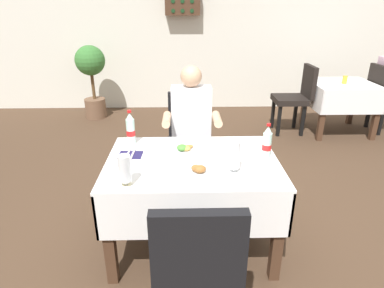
{
  "coord_description": "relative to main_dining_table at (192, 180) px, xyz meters",
  "views": [
    {
      "loc": [
        -0.19,
        -2.05,
        1.75
      ],
      "look_at": [
        -0.14,
        0.16,
        0.81
      ],
      "focal_mm": 30.76,
      "sensor_mm": 36.0,
      "label": 1
    }
  ],
  "objects": [
    {
      "name": "ground_plane",
      "position": [
        0.14,
        -0.06,
        -0.56
      ],
      "size": [
        11.0,
        11.0,
        0.0
      ],
      "primitive_type": "plane",
      "color": "#473323"
    },
    {
      "name": "back_wall",
      "position": [
        0.14,
        3.8,
        1.01
      ],
      "size": [
        11.0,
        0.12,
        3.15
      ],
      "primitive_type": "cube",
      "color": "silver",
      "rests_on": "ground"
    },
    {
      "name": "main_dining_table",
      "position": [
        0.0,
        0.0,
        0.0
      ],
      "size": [
        1.22,
        0.88,
        0.73
      ],
      "color": "white",
      "rests_on": "ground"
    },
    {
      "name": "chair_far_diner_seat",
      "position": [
        -0.0,
        0.83,
        -0.01
      ],
      "size": [
        0.44,
        0.5,
        0.97
      ],
      "color": "black",
      "rests_on": "ground"
    },
    {
      "name": "chair_near_camera_side",
      "position": [
        -0.0,
        -0.83,
        -0.01
      ],
      "size": [
        0.44,
        0.5,
        0.97
      ],
      "color": "black",
      "rests_on": "ground"
    },
    {
      "name": "seated_diner_far",
      "position": [
        0.01,
        0.72,
        0.15
      ],
      "size": [
        0.5,
        0.46,
        1.26
      ],
      "color": "#282D42",
      "rests_on": "ground"
    },
    {
      "name": "plate_near_camera",
      "position": [
        0.03,
        -0.2,
        0.18
      ],
      "size": [
        0.23,
        0.23,
        0.06
      ],
      "color": "white",
      "rests_on": "main_dining_table"
    },
    {
      "name": "plate_far_diner",
      "position": [
        -0.07,
        0.14,
        0.18
      ],
      "size": [
        0.24,
        0.24,
        0.06
      ],
      "color": "white",
      "rests_on": "main_dining_table"
    },
    {
      "name": "beer_glass_left",
      "position": [
        -0.41,
        -0.35,
        0.27
      ],
      "size": [
        0.08,
        0.08,
        0.2
      ],
      "color": "white",
      "rests_on": "main_dining_table"
    },
    {
      "name": "beer_glass_middle",
      "position": [
        0.27,
        -0.2,
        0.28
      ],
      "size": [
        0.07,
        0.07,
        0.22
      ],
      "color": "white",
      "rests_on": "main_dining_table"
    },
    {
      "name": "cola_bottle_primary",
      "position": [
        0.53,
        0.02,
        0.28
      ],
      "size": [
        0.07,
        0.07,
        0.26
      ],
      "color": "silver",
      "rests_on": "main_dining_table"
    },
    {
      "name": "cola_bottle_secondary",
      "position": [
        -0.47,
        0.31,
        0.28
      ],
      "size": [
        0.07,
        0.07,
        0.28
      ],
      "color": "silver",
      "rests_on": "main_dining_table"
    },
    {
      "name": "napkin_cutlery_set",
      "position": [
        -0.45,
        0.09,
        0.17
      ],
      "size": [
        0.18,
        0.19,
        0.01
      ],
      "color": "#231E4C",
      "rests_on": "main_dining_table"
    },
    {
      "name": "background_dining_table",
      "position": [
        2.19,
        2.43,
        -0.02
      ],
      "size": [
        0.87,
        0.81,
        0.73
      ],
      "color": "white",
      "rests_on": "ground"
    },
    {
      "name": "background_chair_left",
      "position": [
        1.55,
        2.43,
        -0.01
      ],
      "size": [
        0.5,
        0.44,
        0.97
      ],
      "color": "black",
      "rests_on": "ground"
    },
    {
      "name": "background_table_tumbler",
      "position": [
        2.18,
        2.38,
        0.22
      ],
      "size": [
        0.06,
        0.06,
        0.11
      ],
      "primitive_type": "cylinder",
      "color": "gold",
      "rests_on": "background_dining_table"
    },
    {
      "name": "potted_plant_corner",
      "position": [
        -1.52,
        3.19,
        0.17
      ],
      "size": [
        0.47,
        0.47,
        1.17
      ],
      "color": "brown",
      "rests_on": "ground"
    },
    {
      "name": "wall_bottle_rack",
      "position": [
        -0.06,
        3.63,
        1.23
      ],
      "size": [
        0.56,
        0.21,
        0.42
      ],
      "color": "#472D1E"
    }
  ]
}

